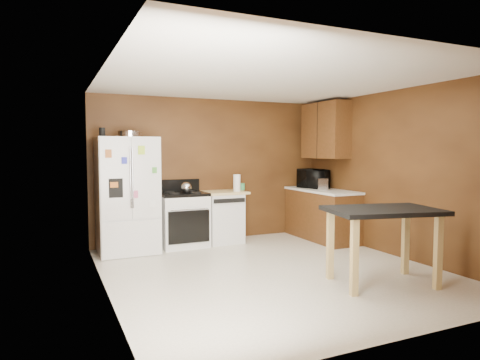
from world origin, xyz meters
TOP-DOWN VIEW (x-y plane):
  - floor at (0.00, 0.00)m, footprint 4.50×4.50m
  - ceiling at (0.00, 0.00)m, footprint 4.50×4.50m
  - wall_back at (0.00, 2.25)m, footprint 4.20×0.00m
  - wall_front at (0.00, -2.25)m, footprint 4.20×0.00m
  - wall_left at (-2.10, 0.00)m, footprint 0.00×4.50m
  - wall_right at (2.10, 0.00)m, footprint 0.00×4.50m
  - roasting_pan at (-1.49, 1.91)m, footprint 0.38×0.38m
  - pen_cup at (-1.91, 1.80)m, footprint 0.09×0.09m
  - kettle at (-0.61, 1.82)m, footprint 0.18×0.18m
  - paper_towel at (0.30, 1.84)m, footprint 0.15×0.15m
  - green_canister at (0.49, 2.04)m, footprint 0.11×0.11m
  - toaster at (1.76, 1.41)m, footprint 0.27×0.33m
  - microwave at (1.81, 1.74)m, footprint 0.48×0.63m
  - refrigerator at (-1.55, 1.86)m, footprint 0.90×0.80m
  - gas_range at (-0.64, 1.92)m, footprint 0.76×0.68m
  - dishwasher at (0.08, 1.95)m, footprint 0.78×0.63m
  - right_cabinets at (1.84, 1.48)m, footprint 0.63×1.58m
  - island at (0.94, -1.00)m, footprint 1.43×1.10m

SIDE VIEW (x-z plane):
  - floor at x=0.00m, z-range 0.00..0.00m
  - dishwasher at x=0.08m, z-range 0.01..0.90m
  - gas_range at x=-0.64m, z-range -0.09..1.01m
  - island at x=0.94m, z-range 0.32..1.23m
  - refrigerator at x=-1.55m, z-range 0.00..1.80m
  - right_cabinets at x=1.84m, z-range -0.32..2.13m
  - green_canister at x=0.49m, z-range 0.89..1.01m
  - kettle at x=-0.61m, z-range 0.90..1.08m
  - toaster at x=1.76m, z-range 0.90..1.10m
  - paper_towel at x=0.30m, z-range 0.89..1.18m
  - microwave at x=1.81m, z-range 0.90..1.22m
  - wall_back at x=0.00m, z-range -0.85..3.35m
  - wall_front at x=0.00m, z-range -0.85..3.35m
  - wall_left at x=-2.10m, z-range -1.00..3.50m
  - wall_right at x=2.10m, z-range -1.00..3.50m
  - roasting_pan at x=-1.49m, z-range 1.80..1.89m
  - pen_cup at x=-1.91m, z-range 1.80..1.93m
  - ceiling at x=0.00m, z-range 2.50..2.50m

